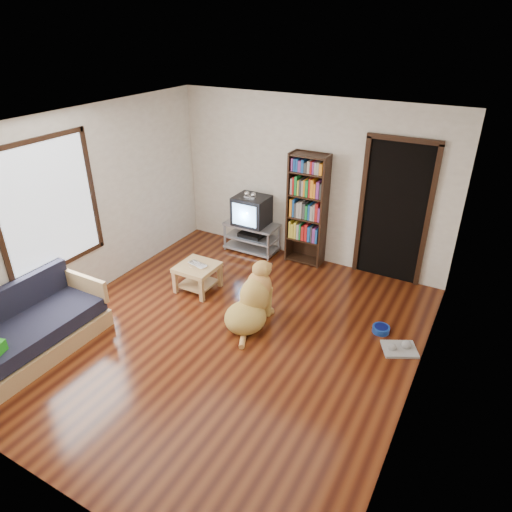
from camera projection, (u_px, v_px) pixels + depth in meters
The scene contains 17 objects.
ground at pixel (226, 336), 5.78m from camera, with size 5.00×5.00×0.00m, color #602910.
ceiling at pixel (218, 128), 4.57m from camera, with size 5.00×5.00×0.00m, color white.
wall_back at pixel (309, 182), 7.11m from camera, with size 4.50×4.50×0.00m, color silver.
wall_front at pixel (32, 379), 3.24m from camera, with size 4.50×4.50×0.00m, color silver.
wall_left at pixel (82, 208), 6.15m from camera, with size 5.00×5.00×0.00m, color silver.
wall_right at pixel (427, 296), 4.21m from camera, with size 5.00×5.00×0.00m, color silver.
laptop at pixel (196, 266), 6.56m from camera, with size 0.30×0.20×0.02m, color silver.
dog_bowl at pixel (381, 329), 5.84m from camera, with size 0.22×0.22×0.08m, color #153994.
grey_rag at pixel (400, 349), 5.53m from camera, with size 0.40×0.32×0.03m, color #9E9E9E.
window at pixel (49, 206), 5.66m from camera, with size 0.03×1.46×1.70m.
doorway at pixel (394, 209), 6.60m from camera, with size 1.03×0.05×2.19m.
tv_stand at pixel (252, 236), 7.78m from camera, with size 0.90×0.45×0.50m.
crt_tv at pixel (252, 210), 7.58m from camera, with size 0.55×0.52×0.58m.
bookshelf at pixel (307, 204), 7.11m from camera, with size 0.60×0.30×1.80m.
sofa at pixel (29, 333), 5.40m from camera, with size 0.80×1.80×0.80m.
coffee_table at pixel (197, 273), 6.65m from camera, with size 0.55×0.55×0.40m.
dog at pixel (252, 303), 5.89m from camera, with size 0.58×1.04×0.85m.
Camera 1 is at (2.60, -3.87, 3.58)m, focal length 32.00 mm.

